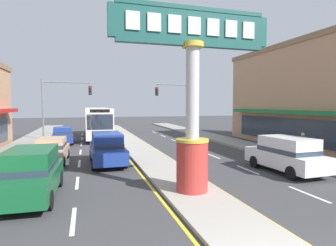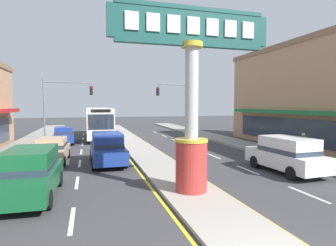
% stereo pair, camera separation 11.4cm
% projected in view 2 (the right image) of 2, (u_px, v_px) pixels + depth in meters
% --- Properties ---
extents(median_strip, '(2.39, 52.00, 0.14)m').
position_uv_depth(median_strip, '(139.00, 148.00, 22.61)').
color(median_strip, '#A39E93').
rests_on(median_strip, ground).
extents(sidewalk_left, '(2.82, 60.00, 0.18)m').
position_uv_depth(sidewalk_left, '(5.00, 159.00, 18.14)').
color(sidewalk_left, gray).
rests_on(sidewalk_left, ground).
extents(sidewalk_right, '(2.82, 60.00, 0.18)m').
position_uv_depth(sidewalk_right, '(252.00, 147.00, 23.23)').
color(sidewalk_right, gray).
rests_on(sidewalk_right, ground).
extents(lane_markings, '(9.13, 52.00, 0.01)m').
position_uv_depth(lane_markings, '(142.00, 152.00, 21.31)').
color(lane_markings, silver).
rests_on(lane_markings, ground).
extents(district_sign, '(6.53, 1.33, 7.25)m').
position_uv_depth(district_sign, '(192.00, 103.00, 11.01)').
color(district_sign, '#B7332D').
rests_on(district_sign, median_strip).
extents(traffic_light_left_side, '(4.86, 0.46, 6.20)m').
position_uv_depth(traffic_light_left_side, '(62.00, 99.00, 28.41)').
color(traffic_light_left_side, slate).
rests_on(traffic_light_left_side, ground).
extents(traffic_light_right_side, '(4.86, 0.46, 6.20)m').
position_uv_depth(traffic_light_right_side, '(182.00, 99.00, 31.94)').
color(traffic_light_right_side, slate).
rests_on(traffic_light_right_side, ground).
extents(sedan_near_right_lane, '(1.95, 4.36, 1.53)m').
position_uv_depth(sedan_near_right_lane, '(52.00, 150.00, 17.42)').
color(sedan_near_right_lane, tan).
rests_on(sedan_near_right_lane, ground).
extents(suv_far_right_lane, '(2.04, 4.64, 1.90)m').
position_uv_depth(suv_far_right_lane, '(107.00, 148.00, 16.95)').
color(suv_far_right_lane, navy).
rests_on(suv_far_right_lane, ground).
extents(bus_near_left_lane, '(2.59, 11.20, 3.26)m').
position_uv_depth(bus_near_left_lane, '(99.00, 121.00, 30.34)').
color(bus_near_left_lane, silver).
rests_on(bus_near_left_lane, ground).
extents(suv_mid_left_lane, '(2.09, 4.66, 1.90)m').
position_uv_depth(suv_mid_left_lane, '(30.00, 173.00, 10.75)').
color(suv_mid_left_lane, '#14562D').
rests_on(suv_mid_left_lane, ground).
extents(sedan_far_left_oncoming, '(2.03, 4.40, 1.53)m').
position_uv_depth(sedan_far_left_oncoming, '(64.00, 135.00, 25.92)').
color(sedan_far_left_oncoming, navy).
rests_on(sedan_far_left_oncoming, ground).
extents(suv_kerb_right, '(2.13, 4.68, 1.90)m').
position_uv_depth(suv_kerb_right, '(286.00, 154.00, 14.78)').
color(suv_kerb_right, white).
rests_on(suv_kerb_right, ground).
extents(pedestrian_near_kerb, '(0.43, 0.29, 1.70)m').
position_uv_depth(pedestrian_near_kerb, '(303.00, 145.00, 17.19)').
color(pedestrian_near_kerb, '#336B3D').
rests_on(pedestrian_near_kerb, sidewalk_right).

